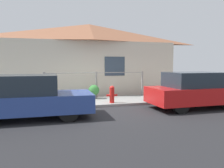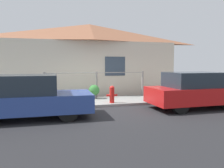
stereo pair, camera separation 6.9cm
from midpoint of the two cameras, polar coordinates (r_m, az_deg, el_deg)
ground_plane at (r=8.81m, az=-1.72°, el=-6.06°), size 60.00×60.00×0.00m
sidewalk at (r=9.80m, az=-3.22°, el=-4.60°), size 24.00×2.09×0.10m
house at (r=12.36m, az=-6.05°, el=11.90°), size 9.74×2.23×3.93m
fence at (r=10.57m, az=-4.30°, el=0.15°), size 4.90×0.10×1.26m
car_left at (r=7.38m, az=-22.33°, el=-3.25°), size 4.17×1.71×1.39m
car_right at (r=9.13m, az=20.91°, el=-1.57°), size 3.84×1.67×1.41m
fire_hydrant at (r=9.12m, az=-0.23°, el=-2.61°), size 0.47×0.21×0.72m
potted_plant_near_hydrant at (r=10.28m, az=-4.94°, el=-1.77°), size 0.51×0.51×0.65m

